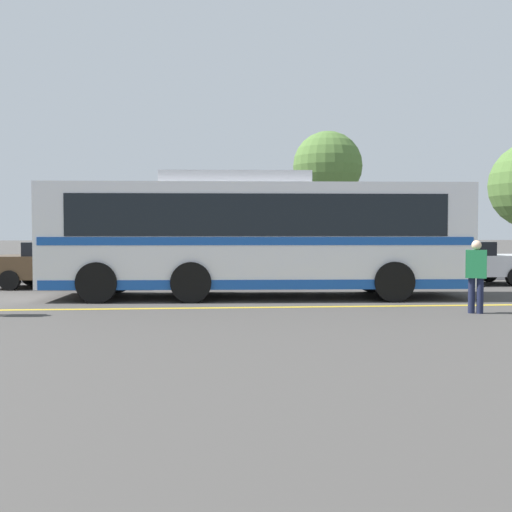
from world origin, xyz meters
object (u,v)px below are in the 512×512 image
object	(u,v)px
parked_car_1	(62,264)
tree_0	(327,167)
transit_bus	(256,234)
parked_car_3	(458,262)
parked_car_2	(246,264)
pedestrian_0	(476,272)

from	to	relation	value
parked_car_1	tree_0	bearing A→B (deg)	128.82
transit_bus	parked_car_3	size ratio (longest dim) A/B	2.30
parked_car_2	pedestrian_0	xyz separation A→B (m)	(4.44, -6.71, 0.17)
parked_car_1	pedestrian_0	size ratio (longest dim) A/B	2.76
parked_car_1	tree_0	size ratio (longest dim) A/B	0.70
transit_bus	pedestrian_0	bearing A→B (deg)	53.86
parked_car_3	pedestrian_0	world-z (taller)	pedestrian_0
pedestrian_0	tree_0	distance (m)	14.08
parked_car_2	tree_0	distance (m)	8.84
parked_car_1	pedestrian_0	xyz separation A→B (m)	(10.18, -6.74, 0.14)
transit_bus	parked_car_1	world-z (taller)	transit_bus
transit_bus	parked_car_3	world-z (taller)	transit_bus
pedestrian_0	parked_car_2	bearing A→B (deg)	-29.71
tree_0	parked_car_2	bearing A→B (deg)	-120.16
parked_car_3	pedestrian_0	distance (m)	7.27
parked_car_3	tree_0	distance (m)	8.35
parked_car_2	pedestrian_0	distance (m)	8.05
parked_car_2	tree_0	world-z (taller)	tree_0
tree_0	parked_car_1	bearing A→B (deg)	-144.87
parked_car_1	tree_0	world-z (taller)	tree_0
transit_bus	pedestrian_0	size ratio (longest dim) A/B	7.26
parked_car_2	tree_0	size ratio (longest dim) A/B	0.79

